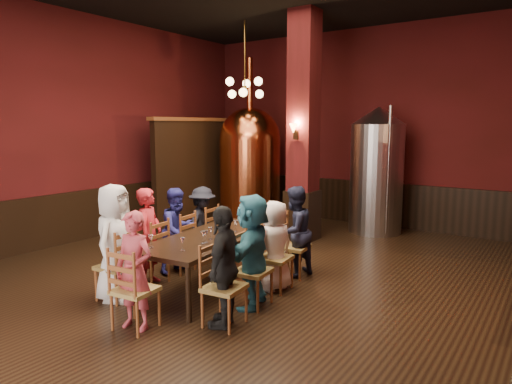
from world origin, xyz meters
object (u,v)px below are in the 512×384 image
Objects in this scene: person_1 at (150,237)px; copper_kettle at (250,163)px; rose_vase at (247,210)px; person_2 at (178,230)px; dining_table at (211,240)px; steel_vessel at (377,170)px; person_0 at (115,242)px.

person_1 is 0.37× the size of copper_kettle.
person_1 is 1.61m from rose_vase.
person_1 is 1.06× the size of person_2.
steel_vessel is at bearing 74.81° from dining_table.
steel_vessel is at bearing 77.30° from rose_vase.
person_0 is 1.33m from person_2.
dining_table is at bearing -61.73° from copper_kettle.
copper_kettle is 3.70m from rose_vase.
copper_kettle is (-1.43, 5.11, 0.63)m from person_0.
copper_kettle is at bearing -7.05° from person_0.
person_1 is 0.66m from person_2.
person_0 is 4.86× the size of rose_vase.
person_0 is 5.34m from copper_kettle.
copper_kettle is 12.03× the size of rose_vase.
person_1 is 0.53× the size of steel_vessel.
person_0 is at bearing 160.10° from person_1.
copper_kettle is at bearing 124.53° from rose_vase.
copper_kettle reaches higher than dining_table.
steel_vessel is 3.74m from rose_vase.
person_0 is 1.16× the size of person_2.
dining_table is at bearing -56.88° from person_0.
rose_vase is at bearing -55.47° from copper_kettle.
dining_table is 4.63m from copper_kettle.
rose_vase is (0.80, 0.76, 0.29)m from person_2.
dining_table is 0.91m from person_2.
person_0 is at bearing -107.51° from rose_vase.
copper_kettle reaches higher than person_0.
copper_kettle is 1.43× the size of steel_vessel.
steel_vessel reaches higher than person_1.
person_2 is at bearing -16.51° from person_0.
person_2 is (-0.88, 0.24, -0.02)m from dining_table.
rose_vase is (0.66, 2.08, 0.18)m from person_0.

